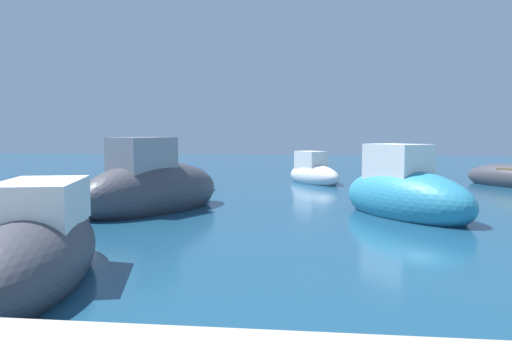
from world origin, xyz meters
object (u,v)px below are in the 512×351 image
Objects in this scene: moored_boat_1 at (185,179)px; moored_boat_8 at (152,189)px; moored_boat_5 at (313,173)px; moored_boat_4 at (37,250)px; moored_boat_6 at (405,195)px.

moored_boat_1 is 5.53m from moored_boat_8.
moored_boat_5 reaches higher than moored_boat_1.
moored_boat_5 is at bearing -0.97° from moored_boat_8.
moored_boat_1 is at bearing 32.99° from moored_boat_8.
moored_boat_8 is at bearing -62.02° from moored_boat_5.
moored_boat_5 is at bearing 77.16° from moored_boat_1.
moored_boat_5 is (4.62, 2.12, 0.07)m from moored_boat_1.
moored_boat_6 reaches higher than moored_boat_4.
moored_boat_1 is at bearing -162.95° from moored_boat_6.
moored_boat_4 is at bearing -148.73° from moored_boat_8.
moored_boat_1 is 0.71× the size of moored_boat_8.
moored_boat_8 reaches higher than moored_boat_4.
moored_boat_4 is 8.44m from moored_boat_6.
moored_boat_8 is (-4.04, -7.62, 0.16)m from moored_boat_5.
moored_boat_4 is at bearing -32.37° from moored_boat_1.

